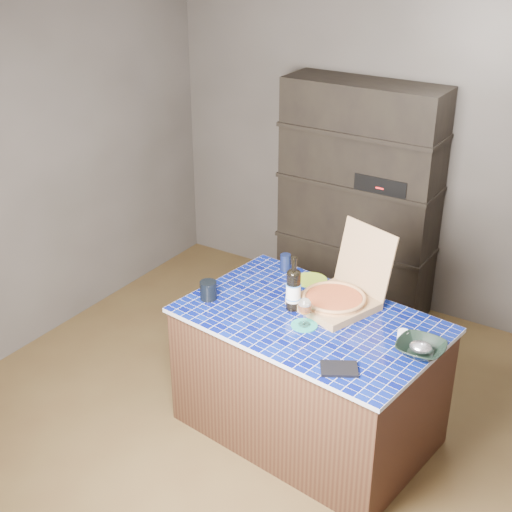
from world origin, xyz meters
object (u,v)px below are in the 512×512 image
Objects in this scene: kitchen_island at (308,376)px; bowl at (421,349)px; pizza_box at (337,296)px; dvd_case at (339,369)px; wine_glass at (305,307)px; mead_bottle at (293,289)px.

bowl is at bearing 6.42° from kitchen_island.
pizza_box is 0.65m from dvd_case.
kitchen_island is 9.11× the size of wine_glass.
wine_glass is 0.68× the size of bowl.
kitchen_island is at bearing 179.24° from bowl.
bowl is (0.66, -0.01, 0.43)m from kitchen_island.
kitchen_island is 8.35× the size of dvd_case.
pizza_box is (0.06, 0.21, 0.46)m from kitchen_island.
pizza_box is 1.78× the size of mead_bottle.
dvd_case is at bearing -129.07° from bowl.
dvd_case reaches higher than kitchen_island.
dvd_case is (0.36, -0.28, -0.12)m from wine_glass.
mead_bottle reaches higher than wine_glass.
dvd_case is at bearing -38.98° from mead_bottle.
kitchen_island is 6.16× the size of bowl.
wine_glass is 0.66m from bowl.
wine_glass is 0.92× the size of dvd_case.
mead_bottle is 0.66m from dvd_case.
wine_glass reaches higher than kitchen_island.
kitchen_island is 2.63× the size of pizza_box.
wine_glass is at bearing -76.63° from kitchen_island.
bowl reaches higher than kitchen_island.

